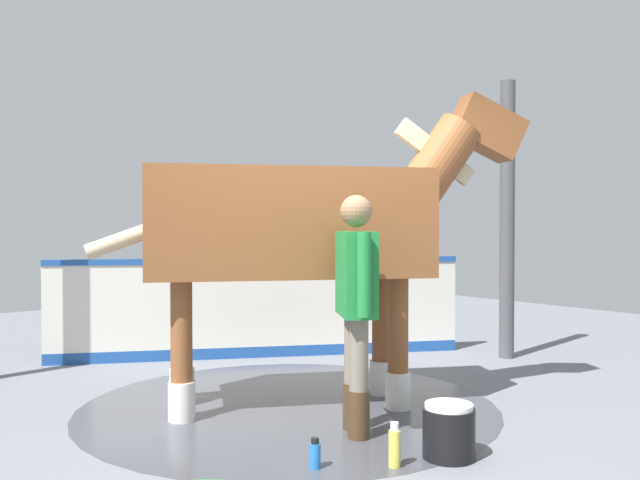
{
  "coord_description": "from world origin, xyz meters",
  "views": [
    {
      "loc": [
        -3.99,
        2.93,
        1.44
      ],
      "look_at": [
        -0.06,
        -0.19,
        1.34
      ],
      "focal_mm": 38.11,
      "sensor_mm": 36.0,
      "label": 1
    }
  ],
  "objects_px": {
    "wash_bucket": "(449,431)",
    "bottle_spray": "(315,455)",
    "handler": "(356,297)",
    "bottle_shampoo": "(395,447)",
    "horse": "(304,227)"
  },
  "relations": [
    {
      "from": "bottle_shampoo",
      "to": "bottle_spray",
      "type": "height_order",
      "value": "bottle_shampoo"
    },
    {
      "from": "wash_bucket",
      "to": "bottle_spray",
      "type": "xyz_separation_m",
      "value": [
        0.38,
        0.76,
        -0.08
      ]
    },
    {
      "from": "wash_bucket",
      "to": "bottle_shampoo",
      "type": "bearing_deg",
      "value": 75.21
    },
    {
      "from": "horse",
      "to": "bottle_shampoo",
      "type": "bearing_deg",
      "value": -78.68
    },
    {
      "from": "wash_bucket",
      "to": "bottle_shampoo",
      "type": "xyz_separation_m",
      "value": [
        0.1,
        0.37,
        -0.04
      ]
    },
    {
      "from": "bottle_shampoo",
      "to": "bottle_spray",
      "type": "xyz_separation_m",
      "value": [
        0.28,
        0.39,
        -0.04
      ]
    },
    {
      "from": "horse",
      "to": "bottle_shampoo",
      "type": "xyz_separation_m",
      "value": [
        -1.44,
        0.41,
        -1.31
      ]
    },
    {
      "from": "bottle_shampoo",
      "to": "horse",
      "type": "bearing_deg",
      "value": -15.92
    },
    {
      "from": "handler",
      "to": "wash_bucket",
      "type": "distance_m",
      "value": 1.08
    },
    {
      "from": "handler",
      "to": "bottle_shampoo",
      "type": "relative_size",
      "value": 6.13
    },
    {
      "from": "wash_bucket",
      "to": "bottle_spray",
      "type": "bearing_deg",
      "value": 63.6
    },
    {
      "from": "bottle_shampoo",
      "to": "handler",
      "type": "bearing_deg",
      "value": -21.86
    },
    {
      "from": "horse",
      "to": "bottle_spray",
      "type": "relative_size",
      "value": 17.79
    },
    {
      "from": "wash_bucket",
      "to": "bottle_shampoo",
      "type": "height_order",
      "value": "wash_bucket"
    },
    {
      "from": "horse",
      "to": "handler",
      "type": "height_order",
      "value": "horse"
    }
  ]
}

